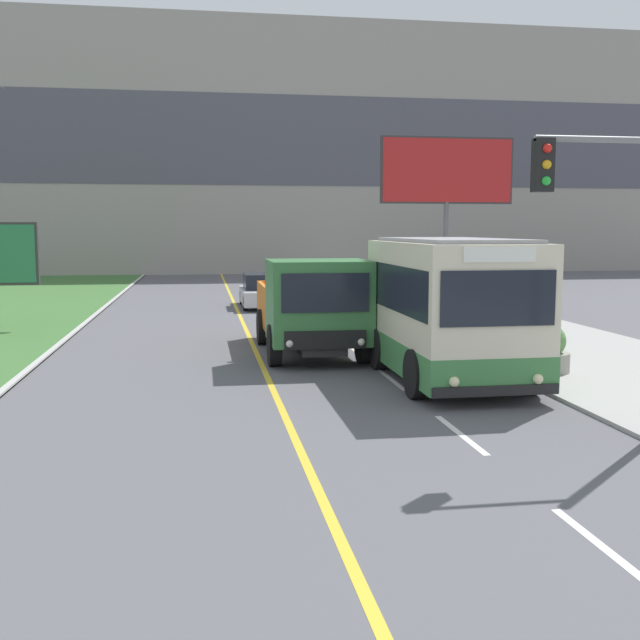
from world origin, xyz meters
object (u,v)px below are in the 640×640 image
at_px(car_distant, 262,291).
at_px(traffic_light_mast, 623,235).
at_px(billboard_large, 447,176).
at_px(planter_round_second, 485,328).
at_px(planter_round_third, 449,314).
at_px(city_bus, 451,310).
at_px(dump_truck, 313,309).
at_px(planter_round_near, 548,351).

relative_size(car_distant, traffic_light_mast, 0.84).
height_order(traffic_light_mast, billboard_large, billboard_large).
bearing_deg(planter_round_second, planter_round_third, 86.33).
bearing_deg(billboard_large, car_distant, 177.34).
relative_size(traffic_light_mast, billboard_large, 0.70).
distance_m(city_bus, planter_round_third, 8.59).
relative_size(dump_truck, planter_round_third, 5.63).
distance_m(billboard_large, planter_round_third, 9.96).
height_order(car_distant, billboard_large, billboard_large).
height_order(dump_truck, traffic_light_mast, traffic_light_mast).
xyz_separation_m(traffic_light_mast, planter_round_second, (1.41, 9.15, -2.70)).
xyz_separation_m(car_distant, planter_round_near, (5.34, -16.22, -0.12)).
bearing_deg(planter_round_second, planter_round_near, -89.44).
height_order(planter_round_near, planter_round_third, planter_round_near).
relative_size(city_bus, planter_round_near, 4.84).
height_order(city_bus, car_distant, city_bus).
bearing_deg(traffic_light_mast, billboard_large, 78.71).
xyz_separation_m(car_distant, billboard_large, (8.12, -0.38, 4.99)).
distance_m(city_bus, dump_truck, 4.35).
bearing_deg(traffic_light_mast, planter_round_third, 82.73).
relative_size(traffic_light_mast, planter_round_second, 4.27).
distance_m(car_distant, planter_round_near, 17.08).
bearing_deg(traffic_light_mast, planter_round_near, 74.73).
relative_size(traffic_light_mast, planter_round_near, 4.56).
bearing_deg(dump_truck, planter_round_second, 8.05).
height_order(billboard_large, planter_round_second, billboard_large).
bearing_deg(billboard_large, planter_round_near, -99.93).
bearing_deg(car_distant, city_bus, -80.36).
height_order(car_distant, planter_round_second, car_distant).
xyz_separation_m(planter_round_near, planter_round_second, (-0.04, 3.84, 0.03)).
distance_m(dump_truck, planter_round_second, 5.11).
distance_m(city_bus, traffic_light_mast, 5.31).
height_order(dump_truck, car_distant, dump_truck).
bearing_deg(planter_round_near, planter_round_second, 90.56).
xyz_separation_m(dump_truck, car_distant, (-0.29, 13.09, -0.62)).
bearing_deg(planter_round_second, city_bus, -120.37).
bearing_deg(city_bus, planter_round_third, 71.34).
bearing_deg(car_distant, dump_truck, -88.72).
height_order(planter_round_second, planter_round_third, planter_round_second).
xyz_separation_m(traffic_light_mast, planter_round_near, (1.45, 5.30, -2.73)).
distance_m(dump_truck, planter_round_near, 5.99).
height_order(dump_truck, planter_round_near, dump_truck).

